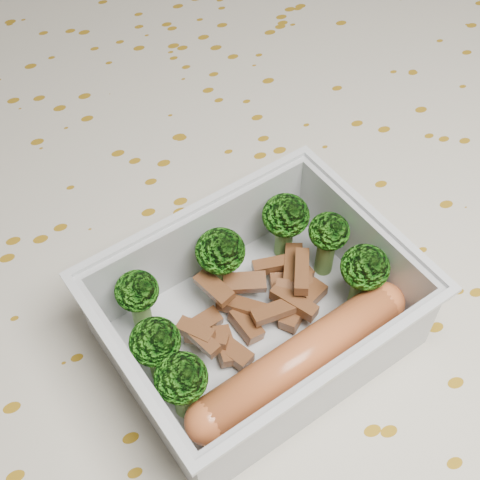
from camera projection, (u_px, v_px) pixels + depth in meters
name	position (u px, v px, depth m)	size (l,w,h in m)	color
dining_table	(255.00, 337.00, 0.49)	(1.40, 0.90, 0.75)	brown
tablecloth	(256.00, 299.00, 0.45)	(1.46, 0.96, 0.19)	beige
lunch_container	(257.00, 319.00, 0.37)	(0.19, 0.16, 0.06)	silver
broccoli_florets	(244.00, 282.00, 0.37)	(0.15, 0.10, 0.05)	#608C3F
meat_pile	(260.00, 303.00, 0.39)	(0.10, 0.06, 0.03)	brown
sausage	(301.00, 359.00, 0.36)	(0.14, 0.05, 0.02)	#C96131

